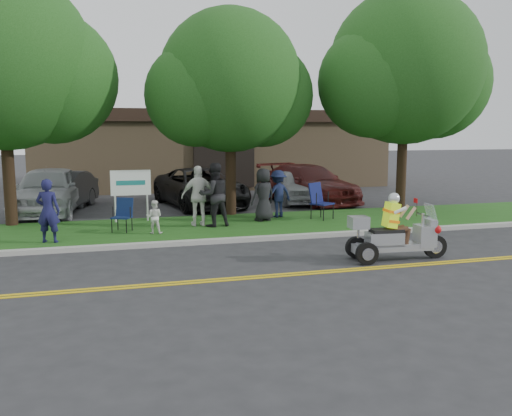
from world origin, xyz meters
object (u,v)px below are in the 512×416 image
object	(u,v)px
spectator_adult_left	(48,211)
parked_car_far_left	(48,190)
parked_car_mid	(200,188)
lawn_chair_a	(123,213)
lawn_chair_b	(319,199)
parked_car_right	(308,184)
parked_car_left	(60,191)
spectator_adult_mid	(214,195)
trike_scooter	(394,237)
spectator_adult_right	(199,196)
parked_car_far_right	(295,185)

from	to	relation	value
spectator_adult_left	parked_car_far_left	world-z (taller)	spectator_adult_left
spectator_adult_left	parked_car_mid	bearing A→B (deg)	-113.27
lawn_chair_a	parked_car_mid	xyz separation A→B (m)	(3.16, 5.05, 0.11)
lawn_chair_b	parked_car_right	bearing A→B (deg)	41.52
parked_car_left	parked_car_mid	distance (m)	5.27
spectator_adult_left	parked_car_far_left	distance (m)	5.77
lawn_chair_a	spectator_adult_mid	bearing A→B (deg)	26.94
trike_scooter	parked_car_mid	distance (m)	10.36
trike_scooter	lawn_chair_a	bearing A→B (deg)	145.55
lawn_chair_b	parked_car_mid	distance (m)	5.53
spectator_adult_left	spectator_adult_right	world-z (taller)	spectator_adult_right
parked_car_left	parked_car_far_right	world-z (taller)	parked_car_left
lawn_chair_b	spectator_adult_left	distance (m)	8.38
lawn_chair_b	parked_car_far_right	world-z (taller)	parked_car_far_right
parked_car_right	parked_car_far_right	world-z (taller)	parked_car_right
parked_car_mid	spectator_adult_left	bearing A→B (deg)	-139.43
lawn_chair_a	parked_car_far_left	world-z (taller)	parked_car_far_left
trike_scooter	lawn_chair_a	world-z (taller)	trike_scooter
trike_scooter	spectator_adult_right	distance (m)	6.36
lawn_chair_a	parked_car_left	world-z (taller)	parked_car_left
parked_car_far_right	trike_scooter	bearing A→B (deg)	-90.88
spectator_adult_mid	parked_car_far_left	bearing A→B (deg)	-52.20
trike_scooter	parked_car_far_right	size ratio (longest dim) A/B	0.58
spectator_adult_left	parked_car_far_right	distance (m)	11.16
parked_car_far_left	lawn_chair_b	bearing A→B (deg)	-19.92
lawn_chair_b	lawn_chair_a	bearing A→B (deg)	153.25
parked_car_far_left	parked_car_mid	size ratio (longest dim) A/B	0.94
parked_car_far_left	parked_car_right	xyz separation A→B (m)	(10.14, 0.47, -0.09)
spectator_adult_mid	parked_car_left	world-z (taller)	spectator_adult_mid
trike_scooter	parked_car_far_right	distance (m)	10.28
parked_car_far_left	trike_scooter	bearing A→B (deg)	-43.40
lawn_chair_b	spectator_adult_mid	world-z (taller)	spectator_adult_mid
spectator_adult_mid	parked_car_left	size ratio (longest dim) A/B	0.44
spectator_adult_right	parked_car_far_right	xyz separation A→B (m)	(4.96, 5.02, -0.31)
lawn_chair_a	parked_car_far_right	distance (m)	8.94
spectator_adult_right	parked_car_right	xyz separation A→B (m)	(5.46, 4.83, -0.24)
lawn_chair_a	parked_car_mid	bearing A→B (deg)	84.11
parked_car_left	spectator_adult_mid	bearing A→B (deg)	-31.72
parked_car_far_left	parked_car_far_right	world-z (taller)	parked_car_far_left
lawn_chair_a	spectator_adult_right	world-z (taller)	spectator_adult_right
trike_scooter	spectator_adult_left	world-z (taller)	spectator_adult_left
spectator_adult_mid	spectator_adult_right	distance (m)	0.48
lawn_chair_a	spectator_adult_right	xyz separation A→B (m)	(2.26, 0.25, 0.38)
trike_scooter	parked_car_left	size ratio (longest dim) A/B	0.55
trike_scooter	lawn_chair_b	distance (m)	5.43
parked_car_mid	parked_car_far_right	world-z (taller)	parked_car_mid
spectator_adult_left	parked_car_far_right	size ratio (longest dim) A/B	0.40
parked_car_far_left	parked_car_mid	world-z (taller)	parked_car_far_left
trike_scooter	parked_car_right	size ratio (longest dim) A/B	0.45
parked_car_left	parked_car_far_right	size ratio (longest dim) A/B	1.04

